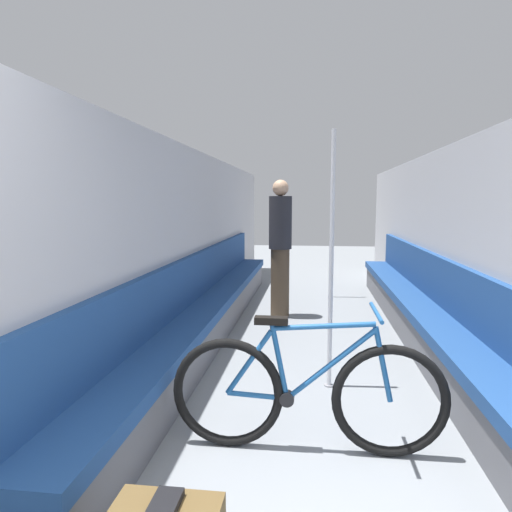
{
  "coord_description": "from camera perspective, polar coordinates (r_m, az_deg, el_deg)",
  "views": [
    {
      "loc": [
        -0.02,
        -0.78,
        1.52
      ],
      "look_at": [
        -0.54,
        3.34,
        1.02
      ],
      "focal_mm": 32.0,
      "sensor_mm": 36.0,
      "label": 1
    }
  ],
  "objects": [
    {
      "name": "wall_right",
      "position": [
        4.96,
        23.72,
        0.81
      ],
      "size": [
        0.1,
        11.09,
        2.1
      ],
      "primitive_type": "cube",
      "color": "#B2B2B7",
      "rests_on": "ground"
    },
    {
      "name": "grab_pole_far",
      "position": [
        7.29,
        9.43,
        2.74
      ],
      "size": [
        0.08,
        0.08,
        2.08
      ],
      "color": "gray",
      "rests_on": "ground"
    },
    {
      "name": "bench_seat_row_left",
      "position": [
        5.17,
        -5.9,
        -6.73
      ],
      "size": [
        0.42,
        6.87,
        0.95
      ],
      "color": "#5B5B60",
      "rests_on": "ground"
    },
    {
      "name": "bench_seat_row_right",
      "position": [
        5.18,
        20.35,
        -7.1
      ],
      "size": [
        0.42,
        6.87,
        0.95
      ],
      "color": "#5B5B60",
      "rests_on": "ground"
    },
    {
      "name": "bicycle",
      "position": [
        2.9,
        6.38,
        -16.74
      ],
      "size": [
        1.67,
        0.46,
        0.89
      ],
      "rotation": [
        0.0,
        0.0,
        0.02
      ],
      "color": "black",
      "rests_on": "ground"
    },
    {
      "name": "grab_pole_near",
      "position": [
        3.71,
        9.38,
        -1.13
      ],
      "size": [
        0.08,
        0.08,
        2.08
      ],
      "color": "gray",
      "rests_on": "ground"
    },
    {
      "name": "passenger_standing",
      "position": [
        5.98,
        3.04,
        1.19
      ],
      "size": [
        0.3,
        0.3,
        1.8
      ],
      "rotation": [
        0.0,
        0.0,
        3.06
      ],
      "color": "#473828",
      "rests_on": "ground"
    },
    {
      "name": "wall_left",
      "position": [
        4.95,
        -9.03,
        1.29
      ],
      "size": [
        0.1,
        11.09,
        2.1
      ],
      "primitive_type": "cube",
      "color": "#B2B2B7",
      "rests_on": "ground"
    }
  ]
}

